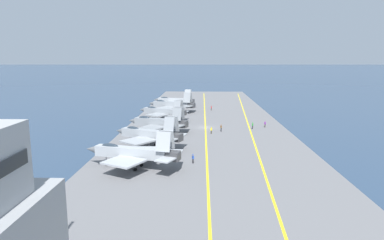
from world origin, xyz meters
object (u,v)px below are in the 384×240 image
at_px(crew_red_vest, 211,108).
at_px(crew_yellow_vest, 211,130).
at_px(parked_jet_sixth, 175,100).
at_px(crew_brown_vest, 221,128).
at_px(parked_jet_third, 158,122).
at_px(parked_jet_fifth, 172,104).
at_px(parked_jet_nearest, 133,153).
at_px(crew_blue_vest, 193,158).
at_px(parked_jet_second, 149,134).
at_px(parked_jet_fourth, 163,111).
at_px(crew_green_vest, 253,125).
at_px(crew_purple_vest, 265,124).

distance_m(crew_red_vest, crew_yellow_vest, 37.27).
relative_size(parked_jet_sixth, crew_brown_vest, 9.01).
bearing_deg(parked_jet_third, parked_jet_fifth, -0.97).
height_order(parked_jet_nearest, crew_yellow_vest, parked_jet_nearest).
relative_size(crew_brown_vest, crew_yellow_vest, 1.05).
distance_m(parked_jet_third, crew_blue_vest, 27.01).
bearing_deg(parked_jet_fifth, parked_jet_third, 179.03).
bearing_deg(parked_jet_sixth, crew_red_vest, -125.98).
distance_m(crew_brown_vest, crew_yellow_vest, 3.65).
height_order(parked_jet_second, crew_red_vest, parked_jet_second).
bearing_deg(crew_yellow_vest, parked_jet_fifth, 19.93).
xyz_separation_m(parked_jet_fourth, parked_jet_fifth, (16.02, -1.28, -0.09)).
distance_m(parked_jet_fifth, crew_blue_vest, 58.31).
distance_m(parked_jet_second, crew_green_vest, 30.45).
relative_size(parked_jet_nearest, parked_jet_fourth, 1.09).
bearing_deg(parked_jet_sixth, crew_green_vest, -150.48).
height_order(parked_jet_third, crew_purple_vest, parked_jet_third).
distance_m(parked_jet_sixth, crew_brown_vest, 46.89).
bearing_deg(parked_jet_fourth, crew_blue_vest, -166.58).
relative_size(parked_jet_sixth, crew_yellow_vest, 9.45).
height_order(parked_jet_nearest, crew_green_vest, parked_jet_nearest).
bearing_deg(crew_green_vest, parked_jet_nearest, 143.48).
xyz_separation_m(crew_green_vest, crew_yellow_vest, (-6.04, 10.70, -0.03)).
xyz_separation_m(parked_jet_sixth, crew_purple_vest, (-38.93, -26.78, -1.38)).
bearing_deg(parked_jet_third, crew_green_vest, -80.02).
bearing_deg(crew_brown_vest, crew_red_vest, 2.51).
distance_m(parked_jet_sixth, crew_red_vest, 16.75).
bearing_deg(parked_jet_fourth, parked_jet_sixth, -2.25).
xyz_separation_m(crew_blue_vest, crew_purple_vest, (31.61, -17.99, 0.05)).
relative_size(parked_jet_fourth, crew_red_vest, 9.19).
xyz_separation_m(parked_jet_sixth, crew_brown_vest, (-44.40, -15.02, -1.35)).
xyz_separation_m(crew_red_vest, crew_brown_vest, (-34.60, -1.52, 0.07)).
relative_size(parked_jet_sixth, crew_blue_vest, 9.72).
distance_m(parked_jet_nearest, crew_brown_vest, 33.29).
xyz_separation_m(parked_jet_fifth, crew_blue_vest, (-57.65, -8.65, -1.57)).
bearing_deg(crew_blue_vest, parked_jet_sixth, 7.11).
relative_size(crew_red_vest, crew_yellow_vest, 0.98).
bearing_deg(crew_blue_vest, parked_jet_fourth, 13.42).
height_order(crew_green_vest, crew_blue_vest, crew_green_vest).
height_order(parked_jet_second, crew_brown_vest, parked_jet_second).
bearing_deg(crew_brown_vest, parked_jet_sixth, 18.69).
bearing_deg(crew_green_vest, crew_blue_vest, 153.92).
bearing_deg(parked_jet_nearest, parked_jet_second, -2.01).
relative_size(crew_green_vest, crew_purple_vest, 1.01).
bearing_deg(crew_yellow_vest, parked_jet_fourth, 36.99).
xyz_separation_m(parked_jet_second, parked_jet_sixth, (60.14, -0.41, -0.41)).
relative_size(parked_jet_third, parked_jet_sixth, 0.98).
xyz_separation_m(crew_purple_vest, crew_brown_vest, (-5.47, 11.76, 0.03)).
bearing_deg(parked_jet_nearest, crew_brown_vest, -28.57).
height_order(parked_jet_second, crew_yellow_vest, parked_jet_second).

